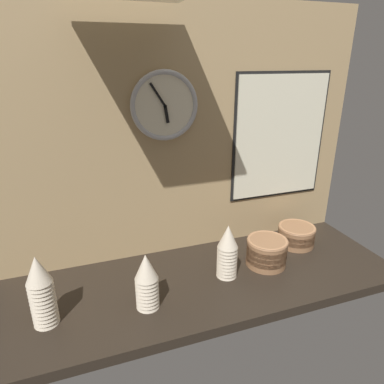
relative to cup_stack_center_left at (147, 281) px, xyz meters
name	(u,v)px	position (x,y,z in m)	size (l,w,h in m)	color
ground_plane	(204,281)	(0.26, 0.10, -0.13)	(1.60, 0.56, 0.04)	black
wall_tiled_back	(183,136)	(0.26, 0.36, 0.42)	(1.60, 0.03, 1.05)	tan
cup_stack_center_left	(147,281)	(0.00, 0.00, 0.00)	(0.08, 0.08, 0.21)	beige
cup_stack_far_left	(41,291)	(-0.34, 0.03, 0.02)	(0.08, 0.08, 0.26)	beige
cup_stack_center_right	(227,251)	(0.34, 0.08, 0.01)	(0.08, 0.08, 0.23)	beige
bowl_stack_right	(267,251)	(0.54, 0.10, -0.04)	(0.17, 0.17, 0.12)	#996B47
bowl_stack_far_right	(296,234)	(0.76, 0.20, -0.06)	(0.17, 0.17, 0.10)	#996B47
wall_clock	(165,106)	(0.17, 0.33, 0.55)	(0.27, 0.03, 0.27)	beige
menu_board	(280,137)	(0.72, 0.34, 0.39)	(0.47, 0.01, 0.58)	black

